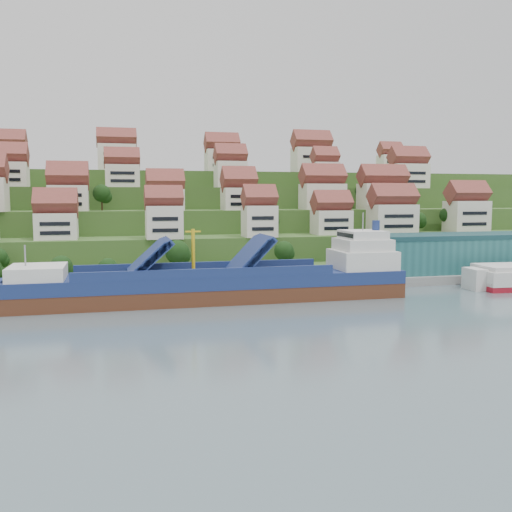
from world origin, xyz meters
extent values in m
plane|color=slate|center=(0.00, 0.00, 0.00)|extent=(300.00, 300.00, 0.00)
cube|color=gray|center=(20.00, 15.00, 1.10)|extent=(180.00, 14.00, 2.20)
cube|color=gray|center=(-58.00, 12.00, 0.50)|extent=(45.00, 20.00, 1.00)
cube|color=#2D4C1E|center=(0.00, 86.00, 2.00)|extent=(260.00, 128.00, 4.00)
cube|color=#2D4C1E|center=(0.00, 91.00, 5.50)|extent=(260.00, 118.00, 11.00)
cube|color=#2D4C1E|center=(0.00, 99.00, 9.00)|extent=(260.00, 102.00, 18.00)
cube|color=#2D4C1E|center=(0.00, 107.00, 12.50)|extent=(260.00, 86.00, 25.00)
cube|color=#2D4C1E|center=(0.00, 116.00, 15.50)|extent=(260.00, 68.00, 31.00)
cube|color=silver|center=(-50.89, 39.76, 14.41)|extent=(10.46, 8.57, 6.83)
cube|color=silver|center=(-23.56, 34.87, 15.34)|extent=(9.45, 7.03, 8.68)
cube|color=silver|center=(2.60, 35.49, 15.31)|extent=(8.71, 7.62, 8.61)
cube|color=silver|center=(25.79, 40.25, 14.53)|extent=(10.69, 7.73, 7.06)
cube|color=silver|center=(44.90, 39.12, 15.36)|extent=(13.38, 8.26, 8.72)
cube|color=silver|center=(70.90, 39.93, 15.87)|extent=(12.07, 8.31, 9.74)
cube|color=silver|center=(-48.68, 55.14, 21.64)|extent=(10.93, 8.98, 7.27)
cube|color=silver|center=(-21.31, 54.19, 21.12)|extent=(10.58, 7.90, 6.25)
cube|color=silver|center=(0.84, 53.45, 21.35)|extent=(9.84, 8.56, 6.70)
cube|color=silver|center=(28.55, 54.99, 22.05)|extent=(13.37, 8.36, 8.11)
cube|color=silver|center=(48.83, 53.49, 22.13)|extent=(14.98, 8.18, 8.25)
cube|color=silver|center=(-66.37, 68.39, 28.65)|extent=(10.80, 7.86, 7.29)
cube|color=silver|center=(-33.20, 70.87, 28.56)|extent=(10.57, 7.30, 7.12)
cube|color=silver|center=(1.96, 70.89, 29.34)|extent=(10.04, 7.79, 8.67)
cube|color=silver|center=(34.52, 68.54, 29.37)|extent=(8.43, 7.14, 8.74)
cube|color=silver|center=(67.46, 70.76, 29.35)|extent=(13.03, 8.47, 8.71)
cube|color=silver|center=(-69.95, 88.74, 34.59)|extent=(12.03, 8.03, 7.18)
cube|color=silver|center=(-34.43, 89.25, 35.54)|extent=(12.87, 7.51, 9.07)
cube|color=silver|center=(2.67, 89.36, 35.00)|extent=(11.76, 8.15, 8.00)
cube|color=silver|center=(36.71, 88.16, 35.63)|extent=(13.88, 8.73, 9.25)
cube|color=silver|center=(71.74, 92.91, 34.75)|extent=(8.93, 7.05, 7.51)
ellipsoid|color=#183913|center=(6.87, 26.11, 7.86)|extent=(5.24, 5.24, 5.24)
ellipsoid|color=#183913|center=(-21.16, 26.29, 8.18)|extent=(6.14, 6.14, 6.14)
ellipsoid|color=#183913|center=(55.95, 43.11, 14.82)|extent=(5.06, 5.06, 5.06)
ellipsoid|color=#183913|center=(66.25, 43.11, 16.28)|extent=(5.08, 5.08, 5.08)
ellipsoid|color=#183913|center=(8.37, 43.66, 15.67)|extent=(4.49, 4.49, 4.49)
ellipsoid|color=#183913|center=(44.26, 59.83, 23.90)|extent=(4.45, 4.45, 4.45)
ellipsoid|color=#183913|center=(-54.26, 59.38, 21.36)|extent=(5.94, 5.94, 5.94)
ellipsoid|color=#183913|center=(-39.52, 57.97, 23.05)|extent=(5.21, 5.21, 5.21)
ellipsoid|color=#183913|center=(4.99, 73.21, 30.92)|extent=(6.83, 6.83, 6.83)
ellipsoid|color=#183913|center=(34.15, 75.94, 29.84)|extent=(5.65, 5.65, 5.65)
ellipsoid|color=#183913|center=(-48.38, 19.00, 6.28)|extent=(4.98, 4.98, 4.98)
ellipsoid|color=#183913|center=(-38.12, 19.00, 5.60)|extent=(4.59, 4.59, 4.59)
cube|color=#256364|center=(52.00, 17.00, 7.20)|extent=(60.00, 15.00, 10.00)
cylinder|color=gray|center=(18.00, 10.00, 6.20)|extent=(0.16, 0.16, 8.00)
cube|color=maroon|center=(18.60, 10.00, 9.80)|extent=(1.20, 0.05, 0.80)
cube|color=white|center=(-58.00, 10.00, 2.10)|extent=(2.40, 2.20, 2.20)
cube|color=white|center=(-54.00, 11.50, 2.10)|extent=(2.40, 2.20, 2.20)
cube|color=#522A19|center=(-16.44, 1.18, 1.00)|extent=(82.90, 13.32, 5.31)
cube|color=navy|center=(-16.44, 1.18, 4.57)|extent=(82.90, 13.45, 2.76)
cube|color=silver|center=(-51.47, 1.42, 7.22)|extent=(10.70, 12.18, 2.76)
cube|color=#262628|center=(-18.56, 1.19, 5.95)|extent=(53.16, 11.20, 0.32)
cube|color=navy|center=(-30.24, 1.27, 9.56)|extent=(8.04, 11.78, 7.34)
cube|color=navy|center=(-9.00, 1.12, 9.56)|extent=(7.64, 11.77, 7.76)
cylinder|color=yellow|center=(-20.68, 1.21, 10.62)|extent=(0.75, 0.75, 9.56)
cube|color=silver|center=(17.54, 0.94, 7.96)|extent=(12.83, 12.19, 4.25)
cube|color=silver|center=(17.54, 0.94, 11.36)|extent=(10.69, 10.90, 2.65)
cube|color=silver|center=(17.54, 0.94, 13.59)|extent=(8.56, 9.62, 1.91)
cylinder|color=navy|center=(20.72, 0.92, 15.61)|extent=(1.71, 1.71, 2.34)
camera|label=1|loc=(-37.39, -116.72, 22.14)|focal=40.00mm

